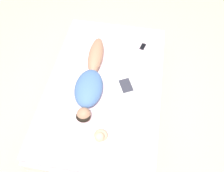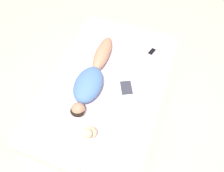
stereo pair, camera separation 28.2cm
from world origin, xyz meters
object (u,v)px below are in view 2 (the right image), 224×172
Objects in this scene: coffee_mug at (143,59)px; open_magazine at (134,87)px; cell_phone at (152,51)px; person at (92,77)px.

open_magazine is at bearing 92.31° from coffee_mug.
person is at bearing 67.80° from cell_phone.
person is at bearing -16.49° from open_magazine.
open_magazine and cell_phone have the same top height.
cell_phone is at bearing -131.26° from person.
coffee_mug is (-0.54, -0.57, -0.06)m from person.
person is 0.57m from open_magazine.
coffee_mug is (0.02, -0.46, 0.04)m from open_magazine.
person is 1.00m from cell_phone.
coffee_mug is at bearing 87.22° from cell_phone.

